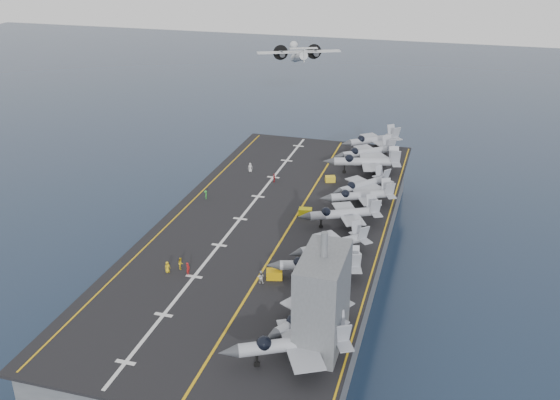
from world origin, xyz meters
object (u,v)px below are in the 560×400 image
(island_superstructure, at_px, (323,290))
(fighter_jet_0, at_px, (293,343))
(transport_plane, at_px, (299,57))
(tow_cart_a, at_px, (274,274))

(island_superstructure, relative_size, fighter_jet_0, 0.82)
(fighter_jet_0, height_order, transport_plane, transport_plane)
(island_superstructure, height_order, fighter_jet_0, island_superstructure)
(tow_cart_a, bearing_deg, island_superstructure, -52.69)
(island_superstructure, bearing_deg, transport_plane, 106.43)
(island_superstructure, distance_m, transport_plane, 86.69)
(tow_cart_a, bearing_deg, fighter_jet_0, -66.86)
(fighter_jet_0, xyz_separation_m, transport_plane, (-21.98, 87.01, 15.11))
(tow_cart_a, xyz_separation_m, transport_plane, (-14.62, 69.80, 17.08))
(fighter_jet_0, distance_m, transport_plane, 91.01)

